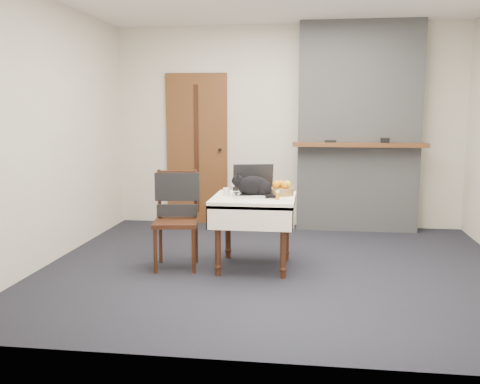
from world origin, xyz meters
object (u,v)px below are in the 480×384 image
at_px(cat, 254,187).
at_px(pill_bottle, 278,195).
at_px(cream_jar, 226,192).
at_px(door, 197,149).
at_px(chair, 177,205).
at_px(laptop, 254,188).
at_px(side_table, 254,208).
at_px(fruit_basket, 281,189).

distance_m(cat, pill_bottle, 0.27).
bearing_deg(cat, cream_jar, 176.34).
bearing_deg(cat, door, 119.78).
xyz_separation_m(door, cream_jar, (0.72, -1.98, -0.26)).
bearing_deg(chair, cat, -8.44).
height_order(door, pill_bottle, door).
xyz_separation_m(laptop, chair, (-0.75, -0.11, -0.17)).
relative_size(laptop, pill_bottle, 5.66).
distance_m(cat, chair, 0.78).
distance_m(laptop, cat, 0.11).
height_order(side_table, chair, chair).
xyz_separation_m(fruit_basket, chair, (-1.01, -0.15, -0.16)).
bearing_deg(chair, pill_bottle, -16.26).
height_order(door, cream_jar, door).
height_order(door, fruit_basket, door).
height_order(laptop, cream_jar, laptop).
distance_m(cat, cream_jar, 0.28).
bearing_deg(cat, chair, -176.47).
relative_size(cream_jar, fruit_basket, 0.31).
distance_m(laptop, pill_bottle, 0.34).
bearing_deg(cat, pill_bottle, -26.96).
relative_size(side_table, pill_bottle, 9.47).
bearing_deg(laptop, chair, 174.07).
height_order(cat, chair, chair).
bearing_deg(pill_bottle, laptop, 134.68).
bearing_deg(pill_bottle, side_table, 146.77).
bearing_deg(pill_bottle, cat, 149.41).
bearing_deg(side_table, pill_bottle, -33.23).
height_order(fruit_basket, chair, chair).
relative_size(door, fruit_basket, 8.21).
height_order(side_table, laptop, laptop).
height_order(cream_jar, fruit_basket, fruit_basket).
bearing_deg(cat, laptop, 99.41).
distance_m(side_table, pill_bottle, 0.32).
height_order(cat, cream_jar, cat).
bearing_deg(cream_jar, chair, -176.00).
xyz_separation_m(door, cat, (0.99, -2.02, -0.20)).
bearing_deg(side_table, chair, -178.76).
bearing_deg(door, chair, -83.46).
height_order(cream_jar, pill_bottle, pill_bottle).
relative_size(pill_bottle, chair, 0.09).
bearing_deg(cat, fruit_basket, 35.09).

